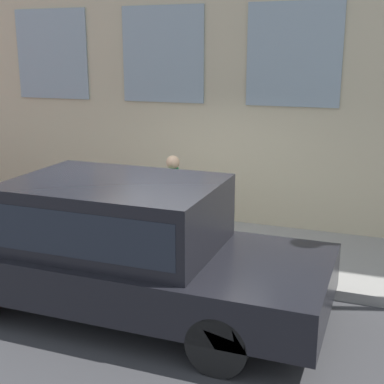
% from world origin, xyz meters
% --- Properties ---
extents(ground_plane, '(80.00, 80.00, 0.00)m').
position_xyz_m(ground_plane, '(0.00, 0.00, 0.00)').
color(ground_plane, '#38383A').
extents(sidewalk, '(2.39, 60.00, 0.15)m').
position_xyz_m(sidewalk, '(1.19, 0.00, 0.07)').
color(sidewalk, gray).
rests_on(sidewalk, ground_plane).
extents(fire_hydrant, '(0.32, 0.44, 0.71)m').
position_xyz_m(fire_hydrant, '(0.63, -0.38, 0.51)').
color(fire_hydrant, '#2D7260').
rests_on(fire_hydrant, sidewalk).
extents(person, '(0.34, 0.23, 1.41)m').
position_xyz_m(person, '(1.21, 0.52, 0.99)').
color(person, '#726651').
rests_on(person, sidewalk).
extents(parked_car_charcoal_near, '(2.02, 5.21, 1.69)m').
position_xyz_m(parked_car_charcoal_near, '(-1.21, 0.26, 0.92)').
color(parked_car_charcoal_near, black).
rests_on(parked_car_charcoal_near, ground_plane).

